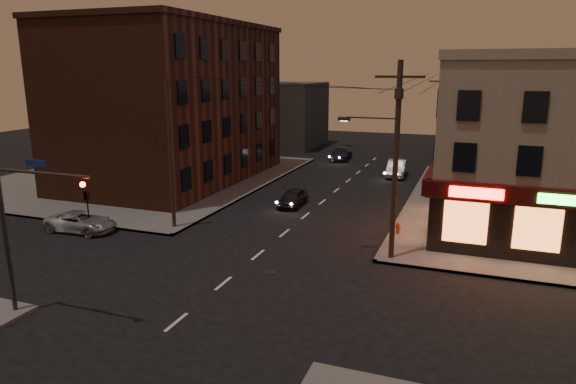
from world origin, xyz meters
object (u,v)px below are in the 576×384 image
at_px(sedan_near, 293,198).
at_px(sedan_mid, 397,168).
at_px(fire_hydrant, 398,228).
at_px(sedan_far, 341,154).
at_px(suv_cross, 81,222).

height_order(sedan_near, sedan_mid, sedan_mid).
height_order(sedan_near, fire_hydrant, sedan_near).
bearing_deg(fire_hydrant, sedan_mid, 99.08).
bearing_deg(fire_hydrant, sedan_near, 152.54).
xyz_separation_m(sedan_near, fire_hydrant, (8.22, -4.27, -0.10)).
xyz_separation_m(sedan_near, sedan_far, (-1.66, 20.08, 0.05)).
bearing_deg(suv_cross, sedan_mid, -35.34).
bearing_deg(sedan_near, suv_cross, -135.68).
relative_size(sedan_near, fire_hydrant, 5.33).
bearing_deg(sedan_far, sedan_mid, -47.24).
bearing_deg(sedan_near, sedan_far, 94.03).
relative_size(suv_cross, sedan_far, 0.95).
bearing_deg(sedan_mid, fire_hydrant, -84.89).
height_order(suv_cross, sedan_mid, sedan_mid).
bearing_deg(sedan_far, suv_cross, -109.49).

